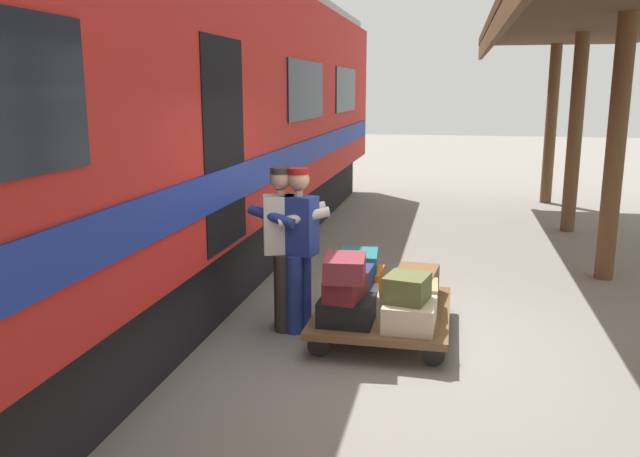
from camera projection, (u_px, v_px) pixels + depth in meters
ground_plane at (409, 351)px, 6.27m from camera, size 60.00×60.00×0.00m
train_car at (82, 131)px, 6.49m from camera, size 3.02×19.97×4.00m
luggage_cart at (383, 312)px, 6.65m from camera, size 1.33×1.72×0.28m
suitcase_tan_vintage at (413, 297)px, 6.55m from camera, size 0.50×0.49×0.28m
suitcase_gray_aluminum at (354, 297)px, 6.68m from camera, size 0.57×0.67×0.19m
suitcase_black_hardshell at (347, 310)px, 6.22m from camera, size 0.52×0.50×0.24m
suitcase_orange_carryall at (361, 281)px, 7.12m from camera, size 0.47×0.50×0.27m
suitcase_cream_canvas at (410, 314)px, 6.10m from camera, size 0.49×0.60×0.25m
suitcase_brown_leather at (416, 283)px, 7.00m from camera, size 0.48×0.63×0.30m
suitcase_olive_duffel at (407, 288)px, 6.07m from camera, size 0.45×0.48×0.25m
suitcase_teal_softside at (359, 260)px, 7.12m from camera, size 0.45×0.56×0.18m
suitcase_maroon_trunk at (345, 288)px, 6.14m from camera, size 0.38×0.51×0.21m
suitcase_burgundy_valise at (345, 268)px, 6.07m from camera, size 0.42×0.53×0.21m
suitcase_navy_fabric at (355, 279)px, 6.62m from camera, size 0.34×0.50×0.22m
porter_in_overalls at (297, 244)px, 6.63m from camera, size 0.73×0.55×1.70m
porter_by_door at (283, 243)px, 6.67m from camera, size 0.73×0.57×1.70m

